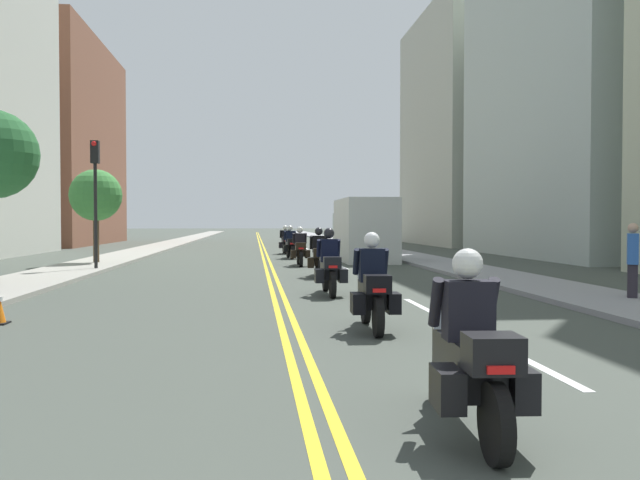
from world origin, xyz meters
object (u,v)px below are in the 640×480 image
(motorcycle_5, at_px, (290,245))
(motorcycle_0, at_px, (471,359))
(motorcycle_3, at_px, (319,257))
(street_tree_1, at_px, (96,196))
(pedestrian_0, at_px, (633,262))
(motorcycle_1, at_px, (373,291))
(motorcycle_6, at_px, (285,242))
(motorcycle_4, at_px, (300,250))
(traffic_light_near, at_px, (95,181))
(parked_truck, at_px, (363,233))
(motorcycle_2, at_px, (329,268))

(motorcycle_5, bearing_deg, motorcycle_0, -93.37)
(motorcycle_3, xyz_separation_m, street_tree_1, (-8.50, 6.72, 2.20))
(pedestrian_0, relative_size, street_tree_1, 0.45)
(motorcycle_1, distance_m, motorcycle_6, 26.09)
(motorcycle_0, relative_size, motorcycle_6, 1.05)
(motorcycle_4, distance_m, motorcycle_5, 5.36)
(traffic_light_near, distance_m, parked_truck, 12.19)
(motorcycle_6, bearing_deg, motorcycle_2, -92.21)
(motorcycle_0, distance_m, motorcycle_5, 26.74)
(street_tree_1, bearing_deg, motorcycle_4, -8.96)
(motorcycle_6, height_order, parked_truck, parked_truck)
(motorcycle_0, bearing_deg, pedestrian_0, 55.73)
(motorcycle_3, bearing_deg, motorcycle_1, -88.38)
(motorcycle_1, distance_m, traffic_light_near, 15.91)
(motorcycle_3, xyz_separation_m, parked_truck, (2.89, 8.84, 0.63))
(motorcycle_0, relative_size, motorcycle_5, 0.98)
(motorcycle_0, distance_m, pedestrian_0, 10.63)
(street_tree_1, bearing_deg, pedestrian_0, -44.18)
(motorcycle_2, relative_size, parked_truck, 0.35)
(motorcycle_2, height_order, pedestrian_0, pedestrian_0)
(motorcycle_5, bearing_deg, motorcycle_2, -93.20)
(traffic_light_near, xyz_separation_m, street_tree_1, (-0.81, 3.60, -0.39))
(motorcycle_3, distance_m, traffic_light_near, 8.70)
(street_tree_1, relative_size, parked_truck, 0.60)
(motorcycle_2, distance_m, motorcycle_5, 16.07)
(traffic_light_near, xyz_separation_m, pedestrian_0, (13.85, -10.64, -2.33))
(motorcycle_0, xyz_separation_m, motorcycle_4, (0.06, 21.39, 0.00))
(pedestrian_0, distance_m, parked_truck, 16.69)
(motorcycle_3, distance_m, parked_truck, 9.32)
(motorcycle_5, relative_size, street_tree_1, 0.58)
(motorcycle_1, bearing_deg, motorcycle_3, 91.11)
(parked_truck, bearing_deg, street_tree_1, -169.46)
(motorcycle_0, xyz_separation_m, motorcycle_2, (0.04, 10.67, 0.02))
(motorcycle_1, xyz_separation_m, motorcycle_3, (0.17, 10.66, -0.02))
(motorcycle_5, relative_size, pedestrian_0, 1.30)
(motorcycle_0, height_order, pedestrian_0, pedestrian_0)
(motorcycle_1, bearing_deg, street_tree_1, 117.64)
(motorcycle_4, distance_m, traffic_light_near, 8.22)
(motorcycle_1, height_order, motorcycle_2, motorcycle_2)
(motorcycle_6, distance_m, street_tree_1, 12.13)
(motorcycle_0, height_order, street_tree_1, street_tree_1)
(motorcycle_4, bearing_deg, pedestrian_0, -63.20)
(motorcycle_0, bearing_deg, motorcycle_3, 92.02)
(motorcycle_5, distance_m, traffic_light_near, 10.93)
(street_tree_1, height_order, parked_truck, street_tree_1)
(traffic_light_near, distance_m, pedestrian_0, 17.62)
(motorcycle_6, relative_size, pedestrian_0, 1.22)
(street_tree_1, bearing_deg, motorcycle_0, -70.12)
(motorcycle_2, relative_size, street_tree_1, 0.58)
(motorcycle_3, bearing_deg, motorcycle_5, 94.29)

